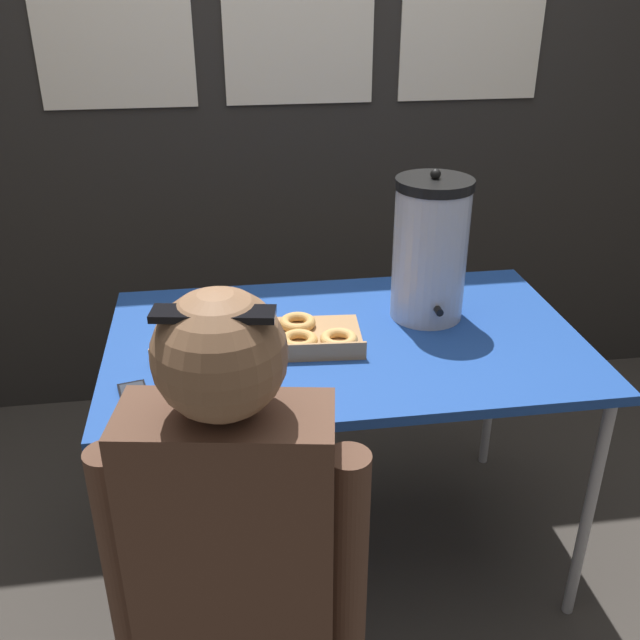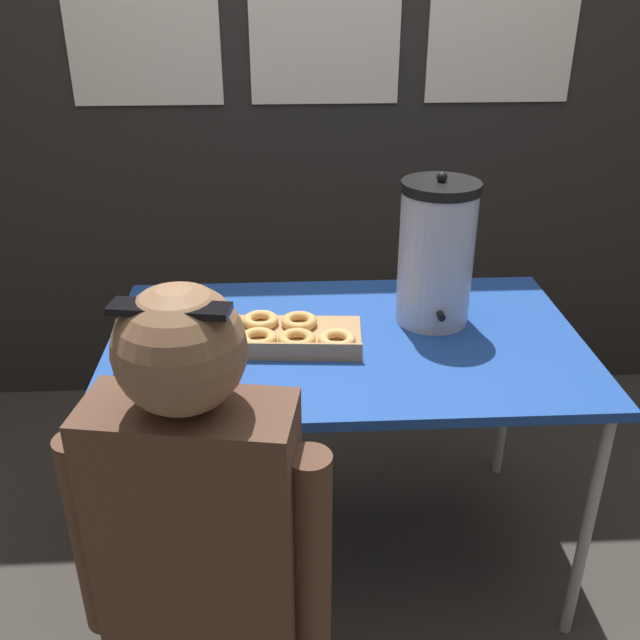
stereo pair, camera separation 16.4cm
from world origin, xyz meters
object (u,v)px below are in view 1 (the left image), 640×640
at_px(person_seated, 236,587).
at_px(cell_phone, 135,397).
at_px(donut_box, 254,337).
at_px(coffee_urn, 430,250).

bearing_deg(person_seated, cell_phone, -55.67).
bearing_deg(person_seated, donut_box, -87.44).
distance_m(coffee_urn, cell_phone, 0.92).
relative_size(donut_box, coffee_urn, 1.32).
xyz_separation_m(donut_box, person_seated, (-0.09, -0.72, -0.18)).
xyz_separation_m(donut_box, cell_phone, (-0.31, -0.24, -0.01)).
relative_size(coffee_urn, cell_phone, 2.94).
bearing_deg(donut_box, coffee_urn, 15.61).
xyz_separation_m(cell_phone, person_seated, (0.22, -0.47, -0.16)).
bearing_deg(coffee_urn, donut_box, -168.68).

